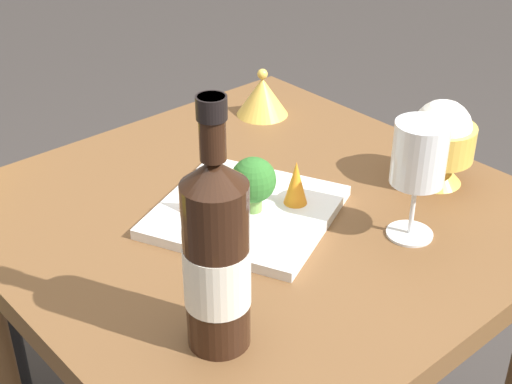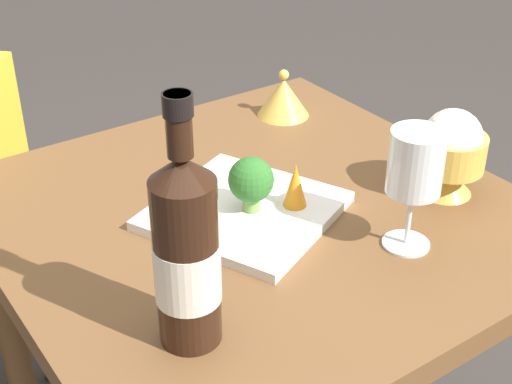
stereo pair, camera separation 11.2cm
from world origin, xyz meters
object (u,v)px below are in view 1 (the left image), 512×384
object	(u,v)px
rice_bowl	(440,141)
broccoli_floret	(253,181)
serving_plate	(246,212)
wine_bottle	(216,256)
wine_glass	(419,157)
carrot_garnish_right	(192,193)
rice_bowl_lid	(262,96)
carrot_garnish_left	(296,183)

from	to	relation	value
rice_bowl	broccoli_floret	world-z (taller)	rice_bowl
serving_plate	broccoli_floret	bearing A→B (deg)	103.61
serving_plate	broccoli_floret	xyz separation A→B (m)	(-0.00, 0.01, 0.06)
wine_bottle	broccoli_floret	world-z (taller)	wine_bottle
wine_glass	carrot_garnish_right	size ratio (longest dim) A/B	3.01
carrot_garnish_right	serving_plate	bearing A→B (deg)	145.30
wine_glass	rice_bowl_lid	size ratio (longest dim) A/B	1.79
wine_glass	carrot_garnish_right	world-z (taller)	wine_glass
wine_glass	serving_plate	world-z (taller)	wine_glass
broccoli_floret	carrot_garnish_right	xyz separation A→B (m)	(0.07, -0.06, -0.02)
wine_bottle	carrot_garnish_left	distance (m)	0.31
serving_plate	carrot_garnish_left	xyz separation A→B (m)	(-0.07, 0.04, 0.04)
wine_bottle	wine_glass	world-z (taller)	wine_bottle
rice_bowl_lid	carrot_garnish_right	size ratio (longest dim) A/B	1.68
broccoli_floret	wine_bottle	bearing A→B (deg)	39.97
wine_bottle	serving_plate	world-z (taller)	wine_bottle
rice_bowl_lid	wine_glass	bearing A→B (deg)	75.21
rice_bowl_lid	broccoli_floret	world-z (taller)	broccoli_floret
serving_plate	carrot_garnish_left	size ratio (longest dim) A/B	4.73
rice_bowl_lid	carrot_garnish_right	xyz separation A→B (m)	(0.33, 0.21, 0.01)
wine_glass	broccoli_floret	world-z (taller)	wine_glass
rice_bowl	carrot_garnish_right	size ratio (longest dim) A/B	2.38
serving_plate	carrot_garnish_right	world-z (taller)	carrot_garnish_right
rice_bowl	broccoli_floret	size ratio (longest dim) A/B	1.65
rice_bowl	rice_bowl_lid	xyz separation A→B (m)	(0.04, -0.38, -0.04)
carrot_garnish_left	carrot_garnish_right	bearing A→B (deg)	-33.18
wine_glass	carrot_garnish_right	bearing A→B (deg)	-48.92
rice_bowl	broccoli_floret	xyz separation A→B (m)	(0.30, -0.11, -0.01)
rice_bowl_lid	carrot_garnish_right	world-z (taller)	rice_bowl_lid
serving_plate	carrot_garnish_right	distance (m)	0.09
wine_bottle	carrot_garnish_left	size ratio (longest dim) A/B	4.51
rice_bowl	carrot_garnish_left	distance (m)	0.25
rice_bowl	carrot_garnish_left	xyz separation A→B (m)	(0.24, -0.08, -0.02)
wine_bottle	serving_plate	bearing A→B (deg)	-137.45
wine_glass	serving_plate	size ratio (longest dim) A/B	0.54
rice_bowl_lid	rice_bowl	bearing A→B (deg)	95.48
wine_glass	rice_bowl_lid	bearing A→B (deg)	-104.79
serving_plate	wine_glass	bearing A→B (deg)	126.52
wine_glass	broccoli_floret	bearing A→B (deg)	-52.14
serving_plate	carrot_garnish_left	bearing A→B (deg)	148.39
wine_glass	rice_bowl_lid	xyz separation A→B (m)	(-0.12, -0.45, -0.09)
wine_bottle	carrot_garnish_right	size ratio (longest dim) A/B	5.29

